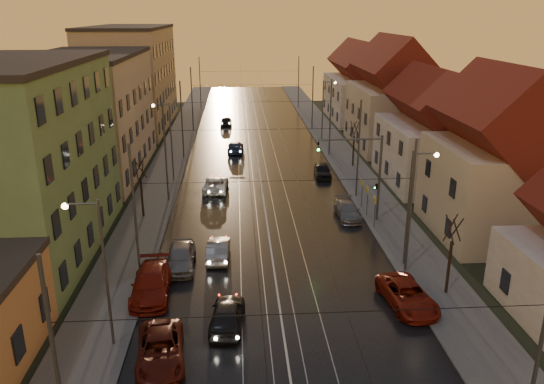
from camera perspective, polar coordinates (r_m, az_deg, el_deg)
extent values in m
plane|color=black|center=(27.22, 1.71, -17.92)|extent=(160.00, 160.00, 0.00)
cube|color=black|center=(63.85, -1.65, 4.06)|extent=(16.00, 120.00, 0.04)
cube|color=#4C4C4C|center=(64.27, -10.62, 3.90)|extent=(4.00, 120.00, 0.15)
cube|color=#4C4C4C|center=(64.95, 7.22, 4.23)|extent=(4.00, 120.00, 0.15)
cube|color=gray|center=(63.80, -3.63, 4.06)|extent=(0.06, 120.00, 0.03)
cube|color=gray|center=(63.82, -2.34, 4.08)|extent=(0.06, 120.00, 0.03)
cube|color=gray|center=(63.87, -0.96, 4.11)|extent=(0.06, 120.00, 0.03)
cube|color=gray|center=(63.95, 0.32, 4.13)|extent=(0.06, 120.00, 0.03)
cube|color=#5C7C4E|center=(40.06, -26.10, 2.74)|extent=(10.00, 18.00, 13.00)
cube|color=tan|center=(58.68, -18.98, 7.72)|extent=(10.00, 20.00, 12.00)
cube|color=tan|center=(81.69, -14.83, 11.70)|extent=(10.00, 24.00, 14.00)
cube|color=#C5B198|center=(43.35, 22.74, 0.17)|extent=(8.50, 10.00, 7.00)
pyramid|color=#5F1E15|center=(42.07, 23.67, 7.15)|extent=(8.67, 10.20, 3.80)
cube|color=beige|center=(54.91, 16.89, 4.01)|extent=(9.00, 12.00, 6.00)
pyramid|color=#5F1E15|center=(53.98, 17.35, 8.73)|extent=(9.18, 12.24, 3.20)
cube|color=#C5B198|center=(68.64, 12.69, 7.85)|extent=(9.00, 14.00, 7.50)
pyramid|color=#5F1E15|center=(67.83, 13.04, 12.62)|extent=(9.18, 14.28, 4.00)
cube|color=beige|center=(85.90, 9.36, 9.86)|extent=(9.00, 16.00, 6.50)
pyramid|color=#5F1E15|center=(85.28, 9.54, 13.17)|extent=(9.18, 16.32, 3.50)
cylinder|color=#595B60|center=(20.65, -22.13, -17.56)|extent=(0.16, 0.16, 9.00)
cylinder|color=#595B60|center=(22.40, 26.79, -15.19)|extent=(0.16, 0.16, 9.00)
cylinder|color=#595B60|center=(33.51, -14.52, -2.39)|extent=(0.16, 0.16, 9.00)
cylinder|color=#595B60|center=(34.61, 14.68, -1.72)|extent=(0.16, 0.16, 9.00)
cylinder|color=#595B60|center=(47.63, -11.38, 4.13)|extent=(0.16, 0.16, 9.00)
cylinder|color=#595B60|center=(48.42, 9.29, 4.49)|extent=(0.16, 0.16, 9.00)
cylinder|color=#595B60|center=(62.17, -9.67, 7.64)|extent=(0.16, 0.16, 9.00)
cylinder|color=#595B60|center=(62.77, 6.29, 7.90)|extent=(0.16, 0.16, 9.00)
cylinder|color=#595B60|center=(76.88, -8.60, 9.81)|extent=(0.16, 0.16, 9.00)
cylinder|color=#595B60|center=(77.37, 4.39, 10.02)|extent=(0.16, 0.16, 9.00)
cylinder|color=#595B60|center=(94.66, -7.75, 11.51)|extent=(0.16, 0.16, 9.00)
cylinder|color=#595B60|center=(95.06, 2.87, 11.69)|extent=(0.16, 0.16, 9.00)
cylinder|color=#595B60|center=(27.50, -17.42, -8.64)|extent=(0.14, 0.14, 8.00)
cylinder|color=#595B60|center=(26.24, -19.91, -1.20)|extent=(1.60, 0.10, 0.10)
sphere|color=#FFD88C|center=(26.49, -21.39, -1.43)|extent=(0.32, 0.32, 0.32)
cylinder|color=#595B60|center=(35.73, 14.43, -1.90)|extent=(0.14, 0.14, 8.00)
cylinder|color=#595B60|center=(34.87, 16.19, 3.99)|extent=(1.60, 0.10, 0.10)
sphere|color=#FFD88C|center=(35.15, 17.28, 3.83)|extent=(0.32, 0.32, 0.32)
cylinder|color=#595B60|center=(53.55, -10.77, 5.24)|extent=(0.14, 0.14, 8.00)
cylinder|color=#595B60|center=(52.92, -11.89, 9.21)|extent=(1.60, 0.10, 0.10)
sphere|color=#FFD88C|center=(53.04, -12.66, 9.07)|extent=(0.32, 0.32, 0.32)
cylinder|color=#595B60|center=(69.68, 5.46, 8.59)|extent=(0.14, 0.14, 8.00)
cylinder|color=#595B60|center=(69.24, 6.23, 11.68)|extent=(1.60, 0.10, 0.10)
sphere|color=#FFD88C|center=(69.38, 6.82, 11.59)|extent=(0.32, 0.32, 0.32)
cylinder|color=#595B60|center=(43.16, 11.47, 1.35)|extent=(0.20, 0.20, 7.20)
cylinder|color=#595B60|center=(41.69, 8.29, 5.63)|extent=(5.20, 0.14, 0.14)
imported|color=black|center=(41.41, 4.99, 4.80)|extent=(0.15, 0.18, 0.90)
sphere|color=#19FF3F|center=(41.33, 5.01, 4.56)|extent=(0.20, 0.20, 0.20)
cylinder|color=black|center=(44.88, -13.80, -0.63)|extent=(0.18, 0.18, 3.50)
cylinder|color=black|center=(44.16, -13.74, 2.53)|extent=(0.37, 0.92, 1.61)
cylinder|color=black|center=(44.36, -14.12, 2.58)|extent=(0.91, 0.40, 1.61)
cylinder|color=black|center=(44.09, -14.38, 2.45)|extent=(0.37, 0.92, 1.61)
cylinder|color=black|center=(43.90, -13.95, 2.42)|extent=(0.84, 0.54, 1.62)
cylinder|color=black|center=(33.65, 18.47, -7.81)|extent=(0.18, 0.18, 3.50)
cylinder|color=black|center=(32.79, 19.25, -3.72)|extent=(0.37, 0.92, 1.61)
cylinder|color=black|center=(32.80, 18.64, -3.65)|extent=(0.91, 0.40, 1.61)
cylinder|color=black|center=(32.47, 18.60, -3.87)|extent=(0.37, 0.92, 1.61)
cylinder|color=black|center=(32.49, 19.27, -3.93)|extent=(0.84, 0.54, 1.62)
cylinder|color=black|center=(58.93, 8.75, 4.33)|extent=(0.18, 0.18, 3.50)
cylinder|color=black|center=(58.49, 9.08, 6.77)|extent=(0.37, 0.92, 1.61)
cylinder|color=black|center=(58.56, 8.74, 6.80)|extent=(0.91, 0.40, 1.61)
cylinder|color=black|center=(58.22, 8.66, 6.74)|extent=(0.37, 0.92, 1.61)
cylinder|color=black|center=(58.17, 9.04, 6.71)|extent=(0.84, 0.54, 1.62)
imported|color=black|center=(29.54, -4.84, -13.00)|extent=(2.13, 4.47, 1.48)
imported|color=gray|center=(37.06, -5.79, -6.16)|extent=(1.58, 4.22, 1.38)
imported|color=silver|center=(50.91, -6.08, 0.85)|extent=(2.50, 4.89, 1.32)
imported|color=#172546|center=(64.82, -3.96, 4.84)|extent=(2.03, 4.63, 1.32)
imported|color=black|center=(80.87, -4.98, 7.64)|extent=(1.78, 4.07, 1.36)
imported|color=#4F160D|center=(27.48, -11.92, -16.22)|extent=(2.83, 5.16, 1.37)
imported|color=maroon|center=(33.11, -12.87, -9.60)|extent=(2.42, 5.50, 1.57)
imported|color=gray|center=(36.11, -9.81, -6.88)|extent=(1.93, 4.68, 1.59)
imported|color=maroon|center=(32.27, 14.35, -10.70)|extent=(2.92, 5.27, 1.39)
imported|color=gray|center=(44.46, 8.17, -1.96)|extent=(1.81, 4.44, 1.29)
imported|color=black|center=(55.20, 5.46, 2.33)|extent=(1.84, 4.11, 1.37)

